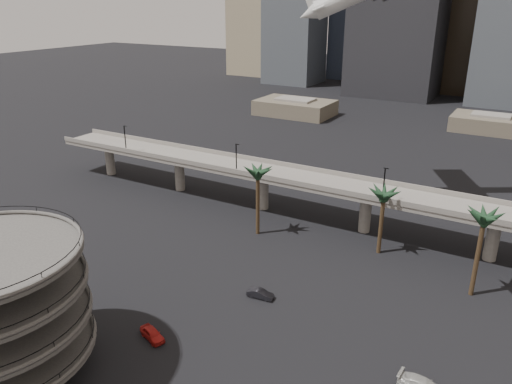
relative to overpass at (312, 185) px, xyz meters
The scene contains 5 objects.
overpass is the anchor object (origin of this frame).
palm_trees 23.10m from the overpass, 19.31° to the right, with size 54.40×18.40×14.00m.
low_buildings 87.69m from the overpass, 85.49° to the left, with size 135.00×27.50×6.80m.
car_a 45.45m from the overpass, 92.89° to the right, with size 1.73×4.31×1.47m, color red.
car_b 30.77m from the overpass, 80.11° to the right, with size 1.41×4.04×1.33m, color black.
Camera 1 is at (36.30, -29.50, 41.39)m, focal length 35.00 mm.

